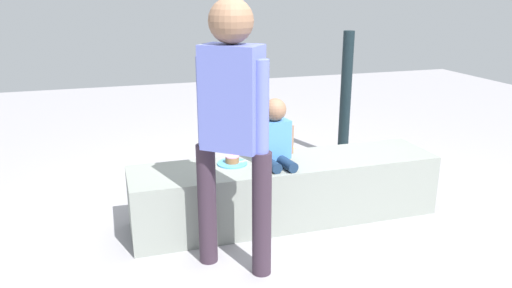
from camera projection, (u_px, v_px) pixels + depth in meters
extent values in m
plane|color=#969398|center=(285.00, 218.00, 3.76)|extent=(12.00, 12.00, 0.00)
cube|color=gray|center=(286.00, 191.00, 3.69)|extent=(2.31, 0.53, 0.46)
cylinder|color=#182C49|center=(269.00, 164.00, 3.47)|extent=(0.11, 0.26, 0.08)
cylinder|color=#182C49|center=(285.00, 163.00, 3.49)|extent=(0.11, 0.26, 0.08)
cube|color=#4483D2|center=(275.00, 140.00, 3.54)|extent=(0.23, 0.16, 0.28)
sphere|color=#8C664C|center=(275.00, 110.00, 3.47)|extent=(0.16, 0.16, 0.16)
cylinder|color=#8C664C|center=(259.00, 141.00, 3.53)|extent=(0.05, 0.05, 0.21)
cylinder|color=#8C664C|center=(290.00, 139.00, 3.56)|extent=(0.05, 0.05, 0.21)
cylinder|color=#332431|center=(262.00, 215.00, 2.92)|extent=(0.12, 0.12, 0.79)
cylinder|color=#332431|center=(207.00, 205.00, 3.06)|extent=(0.12, 0.12, 0.79)
cube|color=#5D69BD|center=(232.00, 98.00, 2.78)|extent=(0.39, 0.37, 0.60)
sphere|color=#8C664C|center=(231.00, 21.00, 2.65)|extent=(0.25, 0.25, 0.25)
cylinder|color=#5D69BD|center=(261.00, 110.00, 2.73)|extent=(0.09, 0.09, 0.57)
cylinder|color=#5D69BD|center=(205.00, 105.00, 2.86)|extent=(0.09, 0.09, 0.57)
cylinder|color=#4CA5D8|center=(232.00, 163.00, 3.57)|extent=(0.22, 0.22, 0.01)
cylinder|color=#905D36|center=(232.00, 160.00, 3.56)|extent=(0.10, 0.10, 0.04)
cylinder|color=pink|center=(232.00, 156.00, 3.55)|extent=(0.10, 0.10, 0.01)
cube|color=silver|center=(241.00, 162.00, 3.57)|extent=(0.11, 0.04, 0.00)
cube|color=gold|center=(284.00, 164.00, 4.54)|extent=(0.24, 0.12, 0.27)
torus|color=white|center=(279.00, 151.00, 4.49)|extent=(0.09, 0.01, 0.09)
torus|color=white|center=(290.00, 150.00, 4.52)|extent=(0.09, 0.01, 0.09)
cylinder|color=black|center=(342.00, 156.00, 5.10)|extent=(0.36, 0.36, 0.04)
cylinder|color=black|center=(346.00, 95.00, 4.90)|extent=(0.11, 0.11, 1.27)
cylinder|color=silver|center=(148.00, 196.00, 3.97)|extent=(0.06, 0.06, 0.16)
cone|color=silver|center=(147.00, 186.00, 3.94)|extent=(0.06, 0.06, 0.03)
cylinder|color=#268C3F|center=(147.00, 183.00, 3.93)|extent=(0.03, 0.03, 0.02)
cylinder|color=red|center=(157.00, 182.00, 4.34)|extent=(0.08, 0.08, 0.11)
cube|color=white|center=(229.00, 182.00, 4.34)|extent=(0.33, 0.33, 0.10)
cube|color=black|center=(180.00, 189.00, 3.98)|extent=(0.32, 0.13, 0.26)
torus|color=black|center=(179.00, 175.00, 3.94)|extent=(0.24, 0.01, 0.24)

